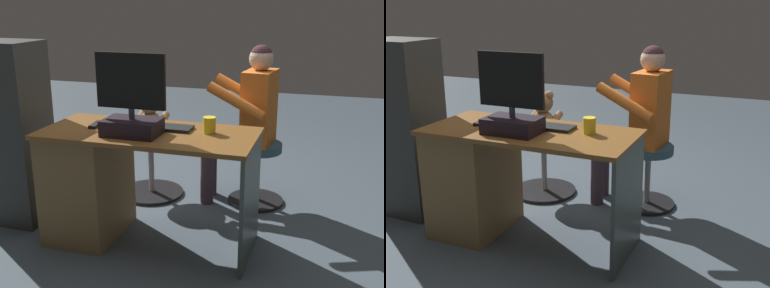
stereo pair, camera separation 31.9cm
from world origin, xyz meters
TOP-DOWN VIEW (x-y plane):
  - ground_plane at (0.00, 0.00)m, footprint 10.00×10.00m
  - desk at (0.34, 0.31)m, footprint 1.31×0.60m
  - monitor at (0.06, 0.41)m, footprint 0.42×0.22m
  - keyboard at (-0.04, 0.23)m, footprint 0.42×0.14m
  - computer_mouse at (0.25, 0.21)m, footprint 0.06×0.10m
  - cup at (-0.36, 0.24)m, footprint 0.08×0.08m
  - tv_remote at (0.36, 0.29)m, footprint 0.06×0.15m
  - office_chair_teddy at (0.29, -0.42)m, footprint 0.50×0.50m
  - teddy_bear at (0.29, -0.43)m, footprint 0.25×0.25m
  - visitor_chair at (-0.54, -0.50)m, footprint 0.42×0.42m
  - person at (-0.45, -0.49)m, footprint 0.54×0.51m
  - equipment_rack at (1.03, 0.26)m, footprint 0.44×0.36m

SIDE VIEW (x-z plane):
  - ground_plane at x=0.00m, z-range 0.00..0.00m
  - office_chair_teddy at x=0.29m, z-range 0.02..0.50m
  - visitor_chair at x=-0.54m, z-range 0.05..0.52m
  - desk at x=0.34m, z-range 0.03..0.76m
  - equipment_rack at x=1.03m, z-range 0.00..1.25m
  - teddy_bear at x=0.29m, z-range 0.46..0.82m
  - person at x=-0.45m, z-range 0.10..1.30m
  - tv_remote at x=0.36m, z-range 0.74..0.76m
  - keyboard at x=-0.04m, z-range 0.74..0.76m
  - computer_mouse at x=0.25m, z-range 0.74..0.77m
  - cup at x=-0.36m, z-range 0.74..0.84m
  - monitor at x=0.06m, z-range 0.64..1.12m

